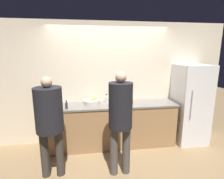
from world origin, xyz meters
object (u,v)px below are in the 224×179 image
(utensil_crock, at_px, (54,101))
(cup_red, at_px, (131,102))
(person_left, at_px, (49,117))
(bottle_dark, at_px, (66,106))
(person_center, at_px, (120,115))
(bottle_clear, at_px, (107,99))
(refrigerator, at_px, (190,104))
(fruit_bowl, at_px, (92,102))

(utensil_crock, xyz_separation_m, cup_red, (1.58, -0.18, -0.04))
(person_left, height_order, bottle_dark, person_left)
(person_left, xyz_separation_m, cup_red, (1.48, 0.76, -0.05))
(person_center, xyz_separation_m, cup_red, (0.39, 0.87, -0.06))
(bottle_clear, bearing_deg, refrigerator, -4.53)
(person_center, relative_size, fruit_bowl, 5.00)
(person_left, bearing_deg, refrigerator, 15.42)
(refrigerator, height_order, fruit_bowl, refrigerator)
(person_left, bearing_deg, cup_red, 27.34)
(fruit_bowl, relative_size, utensil_crock, 1.16)
(bottle_clear, distance_m, cup_red, 0.52)
(person_left, xyz_separation_m, utensil_crock, (-0.10, 0.95, -0.01))
(person_left, relative_size, fruit_bowl, 4.80)
(utensil_crock, bearing_deg, person_center, -41.51)
(person_left, height_order, fruit_bowl, person_left)
(person_left, relative_size, bottle_dark, 9.88)
(bottle_dark, bearing_deg, person_left, -106.58)
(refrigerator, xyz_separation_m, fruit_bowl, (-2.14, 0.12, 0.10))
(utensil_crock, distance_m, bottle_clear, 1.09)
(fruit_bowl, bearing_deg, person_left, -126.71)
(bottle_dark, bearing_deg, refrigerator, 3.26)
(refrigerator, xyz_separation_m, person_left, (-2.81, -0.78, 0.15))
(refrigerator, relative_size, person_center, 1.01)
(refrigerator, xyz_separation_m, bottle_clear, (-1.83, 0.15, 0.14))
(refrigerator, distance_m, bottle_clear, 1.84)
(refrigerator, distance_m, utensil_crock, 2.93)
(fruit_bowl, relative_size, bottle_dark, 2.06)
(person_left, relative_size, cup_red, 19.69)
(person_center, distance_m, fruit_bowl, 1.09)
(fruit_bowl, relative_size, cup_red, 4.10)
(person_left, xyz_separation_m, bottle_dark, (0.19, 0.63, -0.02))
(cup_red, bearing_deg, bottle_clear, 162.36)
(fruit_bowl, bearing_deg, bottle_dark, -150.64)
(person_left, height_order, cup_red, person_left)
(fruit_bowl, bearing_deg, utensil_crock, 176.32)
(person_center, xyz_separation_m, bottle_clear, (-0.10, 1.02, -0.03))
(refrigerator, height_order, bottle_dark, refrigerator)
(bottle_dark, bearing_deg, person_center, -39.11)
(cup_red, bearing_deg, utensil_crock, 173.35)
(person_left, xyz_separation_m, fruit_bowl, (0.67, 0.90, -0.05))
(fruit_bowl, height_order, bottle_clear, bottle_clear)
(person_left, relative_size, person_center, 0.96)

